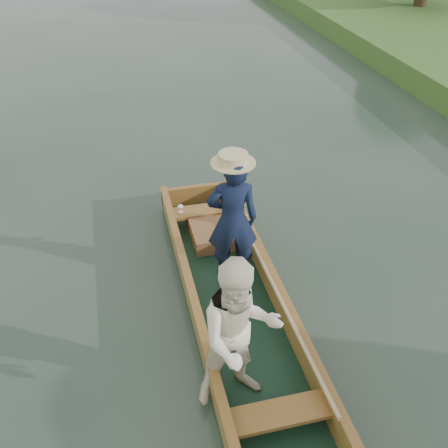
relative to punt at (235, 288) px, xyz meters
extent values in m
plane|color=#283D30|center=(0.06, 0.17, -0.62)|extent=(120.00, 120.00, 0.00)
cube|color=#12301F|center=(0.06, 0.17, -0.58)|extent=(1.10, 5.00, 0.08)
cube|color=olive|center=(-0.45, 0.17, -0.38)|extent=(0.08, 5.00, 0.32)
cube|color=olive|center=(0.57, 0.17, -0.38)|extent=(0.08, 5.00, 0.32)
cube|color=olive|center=(0.06, 2.63, -0.38)|extent=(1.10, 0.08, 0.32)
cube|color=olive|center=(-0.45, 0.17, -0.20)|extent=(0.10, 5.00, 0.04)
cube|color=olive|center=(0.57, 0.17, -0.20)|extent=(0.10, 5.00, 0.04)
cube|color=olive|center=(0.06, 2.07, -0.32)|extent=(0.94, 0.30, 0.05)
cube|color=olive|center=(0.06, -1.43, -0.32)|extent=(0.94, 0.30, 0.05)
imported|color=#111B37|center=(0.18, 0.83, 0.33)|extent=(0.69, 0.51, 1.73)
cylinder|color=beige|center=(0.18, 0.83, 1.15)|extent=(0.52, 0.52, 0.12)
imported|color=white|center=(-0.21, -0.96, 0.31)|extent=(0.85, 0.68, 1.70)
cube|color=#993C31|center=(0.23, 1.72, -0.43)|extent=(0.85, 0.90, 0.22)
sphere|color=tan|center=(0.49, 1.62, -0.21)|extent=(0.19, 0.19, 0.19)
sphere|color=tan|center=(0.49, 1.61, -0.07)|extent=(0.14, 0.14, 0.14)
sphere|color=tan|center=(0.44, 1.61, -0.01)|extent=(0.05, 0.05, 0.05)
sphere|color=tan|center=(0.54, 1.61, -0.01)|extent=(0.05, 0.05, 0.05)
sphere|color=tan|center=(0.49, 1.56, -0.09)|extent=(0.06, 0.06, 0.06)
sphere|color=tan|center=(0.41, 1.60, -0.19)|extent=(0.07, 0.07, 0.07)
sphere|color=tan|center=(0.58, 1.60, -0.19)|extent=(0.07, 0.07, 0.07)
sphere|color=tan|center=(0.44, 1.60, -0.30)|extent=(0.08, 0.08, 0.08)
sphere|color=tan|center=(0.54, 1.60, -0.30)|extent=(0.08, 0.08, 0.08)
cylinder|color=silver|center=(-0.28, 2.07, -0.29)|extent=(0.07, 0.07, 0.01)
cylinder|color=silver|center=(-0.28, 2.07, -0.25)|extent=(0.01, 0.01, 0.08)
ellipsoid|color=silver|center=(-0.28, 2.07, -0.19)|extent=(0.09, 0.09, 0.05)
cylinder|color=tan|center=(0.49, 0.37, -0.16)|extent=(0.04, 4.24, 0.19)
camera|label=1|loc=(-1.09, -3.99, 3.81)|focal=40.00mm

